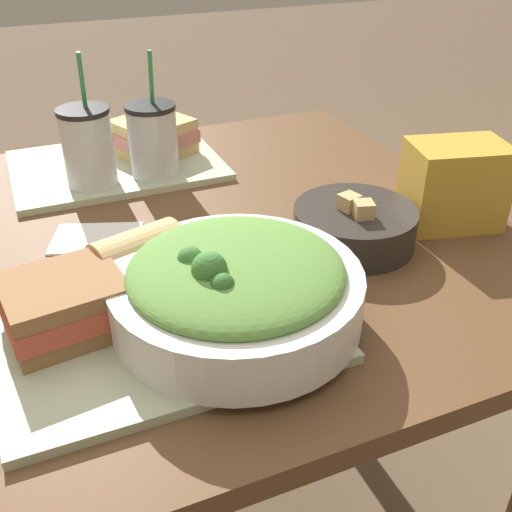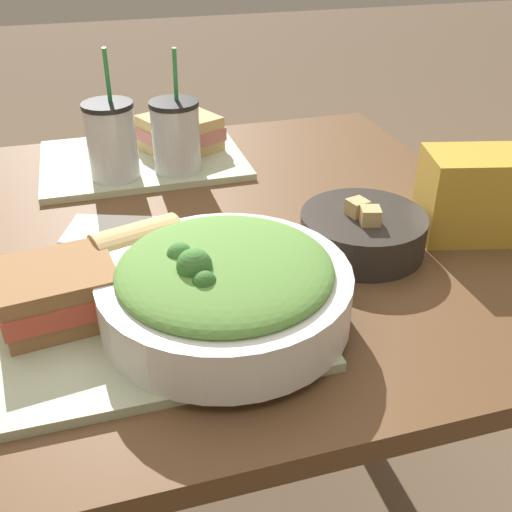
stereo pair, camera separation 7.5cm
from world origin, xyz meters
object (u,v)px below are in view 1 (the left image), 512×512
at_px(baguette_near, 141,257).
at_px(sandwich_near, 65,305).
at_px(chip_bag, 454,185).
at_px(salad_bowl, 236,287).
at_px(sandwich_far, 153,137).
at_px(drink_cup_red, 153,142).
at_px(drink_cup_dark, 88,149).
at_px(soup_bowl, 354,225).
at_px(napkin_folded, 97,238).

bearing_deg(baguette_near, sandwich_near, 105.17).
distance_m(sandwich_near, chip_bag, 0.57).
relative_size(salad_bowl, sandwich_near, 1.98).
xyz_separation_m(sandwich_far, drink_cup_red, (-0.02, -0.09, 0.03)).
xyz_separation_m(baguette_near, sandwich_far, (0.12, 0.42, -0.00)).
xyz_separation_m(salad_bowl, chip_bag, (0.39, 0.11, 0.01)).
bearing_deg(drink_cup_dark, soup_bowl, -46.38).
distance_m(sandwich_near, drink_cup_red, 0.43).
relative_size(sandwich_near, baguette_near, 1.15).
bearing_deg(soup_bowl, baguette_near, 179.48).
bearing_deg(soup_bowl, chip_bag, 0.07).
distance_m(soup_bowl, sandwich_far, 0.46).
xyz_separation_m(salad_bowl, drink_cup_dark, (-0.09, 0.44, 0.02)).
relative_size(soup_bowl, sandwich_far, 1.05).
xyz_separation_m(soup_bowl, napkin_folded, (-0.34, 0.16, -0.03)).
bearing_deg(sandwich_far, salad_bowl, -118.34).
relative_size(baguette_near, drink_cup_red, 0.60).
xyz_separation_m(chip_bag, napkin_folded, (-0.50, 0.16, -0.06)).
xyz_separation_m(soup_bowl, sandwich_near, (-0.40, -0.06, 0.01)).
distance_m(salad_bowl, baguette_near, 0.14).
height_order(soup_bowl, sandwich_far, soup_bowl).
height_order(sandwich_far, chip_bag, chip_bag).
distance_m(salad_bowl, soup_bowl, 0.25).
bearing_deg(salad_bowl, sandwich_far, 85.43).
height_order(baguette_near, chip_bag, chip_bag).
distance_m(drink_cup_dark, chip_bag, 0.58).
xyz_separation_m(sandwich_near, napkin_folded, (0.07, 0.21, -0.04)).
xyz_separation_m(drink_cup_red, napkin_folded, (-0.13, -0.17, -0.07)).
distance_m(salad_bowl, drink_cup_red, 0.44).
bearing_deg(soup_bowl, drink_cup_red, 121.87).
relative_size(sandwich_near, drink_cup_dark, 0.66).
bearing_deg(salad_bowl, chip_bag, 16.33).
relative_size(salad_bowl, baguette_near, 2.27).
bearing_deg(chip_bag, drink_cup_dark, 159.49).
xyz_separation_m(soup_bowl, drink_cup_dark, (-0.31, 0.32, 0.04)).
bearing_deg(napkin_folded, sandwich_near, -107.15).
bearing_deg(sandwich_far, baguette_near, -130.21).
bearing_deg(salad_bowl, baguette_near, 124.62).
relative_size(soup_bowl, baguette_near, 1.38).
xyz_separation_m(sandwich_far, chip_bag, (0.35, -0.42, 0.02)).
bearing_deg(sandwich_near, sandwich_far, 57.42).
height_order(drink_cup_red, napkin_folded, drink_cup_red).
xyz_separation_m(sandwich_near, baguette_near, (0.10, 0.06, 0.00)).
distance_m(sandwich_near, sandwich_far, 0.53).
relative_size(sandwich_near, napkin_folded, 0.97).
height_order(salad_bowl, napkin_folded, salad_bowl).
distance_m(salad_bowl, sandwich_near, 0.19).
relative_size(drink_cup_dark, napkin_folded, 1.45).
bearing_deg(drink_cup_dark, salad_bowl, -78.82).
distance_m(soup_bowl, baguette_near, 0.30).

